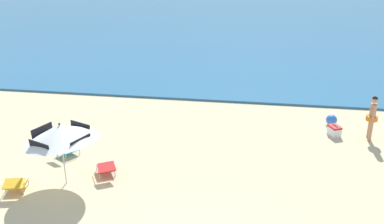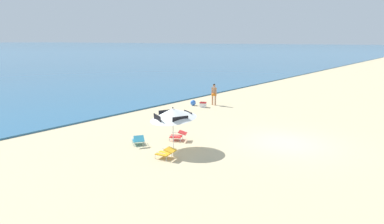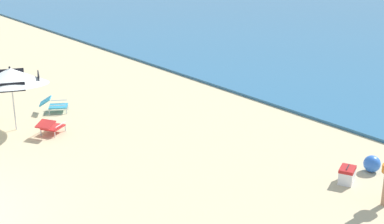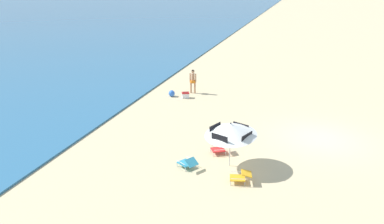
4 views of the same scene
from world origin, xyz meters
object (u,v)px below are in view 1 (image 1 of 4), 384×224
object	(u,v)px
lounge_chair_under_umbrella	(15,184)
beach_ball	(331,120)
beach_umbrella_striped_main	(60,133)
lounge_chair_facing_sea	(106,168)
person_standing_near_shore	(372,115)
lounge_chair_beside_umbrella	(65,149)
cooler_box	(334,131)

from	to	relation	value
lounge_chair_under_umbrella	beach_ball	distance (m)	11.97
beach_umbrella_striped_main	lounge_chair_facing_sea	bearing A→B (deg)	30.65
person_standing_near_shore	lounge_chair_facing_sea	bearing A→B (deg)	-155.48
lounge_chair_beside_umbrella	person_standing_near_shore	world-z (taller)	person_standing_near_shore
lounge_chair_beside_umbrella	lounge_chair_facing_sea	xyz separation A→B (m)	(1.84, -1.03, 0.01)
lounge_chair_beside_umbrella	lounge_chair_facing_sea	distance (m)	2.11
cooler_box	beach_ball	bearing A→B (deg)	88.08
beach_umbrella_striped_main	lounge_chair_facing_sea	xyz separation A→B (m)	(1.07, 0.64, -1.43)
beach_umbrella_striped_main	cooler_box	world-z (taller)	beach_umbrella_striped_main
lounge_chair_facing_sea	cooler_box	distance (m)	8.72
lounge_chair_under_umbrella	cooler_box	distance (m)	11.41
cooler_box	beach_ball	xyz separation A→B (m)	(0.03, 1.02, 0.02)
lounge_chair_beside_umbrella	cooler_box	xyz separation A→B (m)	(9.48, 3.17, -0.07)
lounge_chair_beside_umbrella	beach_ball	xyz separation A→B (m)	(9.51, 4.20, -0.05)
beach_ball	lounge_chair_facing_sea	bearing A→B (deg)	-145.74
lounge_chair_under_umbrella	cooler_box	bearing A→B (deg)	29.09
beach_umbrella_striped_main	beach_ball	size ratio (longest dim) A/B	6.90
beach_umbrella_striped_main	lounge_chair_under_umbrella	size ratio (longest dim) A/B	3.18
beach_umbrella_striped_main	cooler_box	size ratio (longest dim) A/B	5.08
beach_umbrella_striped_main	cooler_box	xyz separation A→B (m)	(8.71, 4.84, -1.51)
lounge_chair_beside_umbrella	cooler_box	bearing A→B (deg)	18.51
beach_umbrella_striped_main	cooler_box	bearing A→B (deg)	29.05
lounge_chair_facing_sea	person_standing_near_shore	size ratio (longest dim) A/B	0.58
lounge_chair_under_umbrella	person_standing_near_shore	size ratio (longest dim) A/B	0.55
beach_umbrella_striped_main	beach_ball	distance (m)	10.63
beach_umbrella_striped_main	person_standing_near_shore	distance (m)	11.02
lounge_chair_under_umbrella	person_standing_near_shore	distance (m)	12.46
lounge_chair_under_umbrella	beach_ball	size ratio (longest dim) A/B	2.17
person_standing_near_shore	beach_ball	size ratio (longest dim) A/B	3.92
cooler_box	beach_ball	size ratio (longest dim) A/B	1.36
lounge_chair_facing_sea	lounge_chair_under_umbrella	bearing A→B (deg)	-150.01
lounge_chair_beside_umbrella	lounge_chair_facing_sea	world-z (taller)	lounge_chair_beside_umbrella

